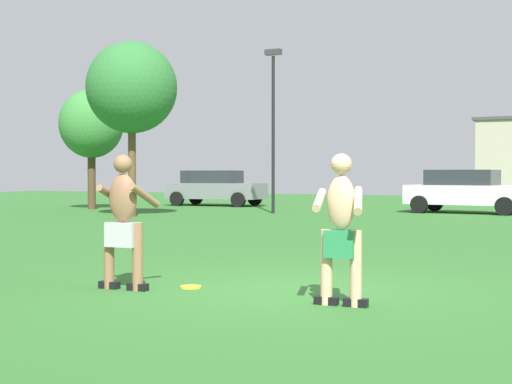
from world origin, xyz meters
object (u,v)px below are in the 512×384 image
tree_behind_players (91,124)px  player_near (341,226)px  frisbee (191,287)px  tree_left_field (132,88)px  player_in_gray (123,218)px  car_gray_mid_lot (215,187)px  car_white_near_post (466,191)px  lamp_post (273,113)px

tree_behind_players → player_near: bearing=-45.5°
frisbee → tree_left_field: bearing=127.6°
player_near → player_in_gray: size_ratio=0.99×
tree_behind_players → frisbee: bearing=-48.8°
car_gray_mid_lot → car_white_near_post: bearing=-8.0°
frisbee → car_white_near_post: (0.10, 19.53, 0.81)m
car_white_near_post → tree_left_field: size_ratio=0.76×
player_near → lamp_post: (-8.34, 16.84, 2.76)m
frisbee → car_gray_mid_lot: (-11.17, 21.12, 0.81)m
player_near → tree_left_field: (-11.69, 12.82, 3.42)m
player_in_gray → car_white_near_post: player_in_gray is taller
frisbee → player_in_gray: bearing=-145.7°
lamp_post → car_white_near_post: bearing=25.9°
player_near → car_white_near_post: size_ratio=0.37×
player_in_gray → frisbee: (0.69, 0.47, -0.87)m
player_near → player_in_gray: player_in_gray is taller
car_white_near_post → lamp_post: size_ratio=0.75×
car_white_near_post → car_gray_mid_lot: (-11.27, 1.58, 0.00)m
player_in_gray → player_near: bearing=1.7°
player_in_gray → car_gray_mid_lot: 24.00m
player_near → car_gray_mid_lot: (-13.28, 21.50, -0.04)m
car_white_near_post → tree_left_field: tree_left_field is taller
car_gray_mid_lot → tree_behind_players: (-2.99, -4.96, 2.61)m
tree_behind_players → lamp_post: bearing=2.2°
frisbee → car_white_near_post: bearing=89.7°
tree_left_field → player_near: bearing=-47.6°
player_near → car_gray_mid_lot: 25.27m
car_white_near_post → frisbee: bearing=-90.3°
car_white_near_post → tree_left_field: 12.50m
car_gray_mid_lot → tree_left_field: bearing=-79.6°
car_white_near_post → tree_behind_players: size_ratio=0.92×
frisbee → tree_behind_players: tree_behind_players is taller
lamp_post → tree_behind_players: bearing=-177.8°
frisbee → car_gray_mid_lot: car_gray_mid_lot is taller
lamp_post → tree_left_field: (-3.36, -4.02, 0.66)m
player_in_gray → car_gray_mid_lot: player_in_gray is taller
frisbee → car_white_near_post: 19.55m
player_near → lamp_post: size_ratio=0.28×
player_in_gray → car_white_near_post: size_ratio=0.37×
tree_left_field → frisbee: bearing=-52.4°
player_in_gray → car_gray_mid_lot: size_ratio=0.38×
player_near → tree_behind_players: size_ratio=0.34×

